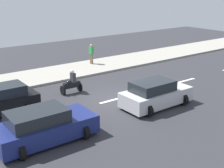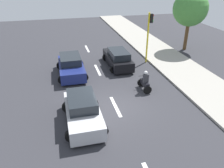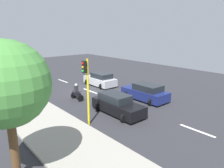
{
  "view_description": "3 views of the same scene",
  "coord_description": "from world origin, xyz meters",
  "px_view_note": "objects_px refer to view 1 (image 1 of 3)",
  "views": [
    {
      "loc": [
        -13.65,
        10.47,
        6.54
      ],
      "look_at": [
        -1.02,
        1.08,
        1.43
      ],
      "focal_mm": 49.07,
      "sensor_mm": 36.0,
      "label": 1
    },
    {
      "loc": [
        -3.16,
        -11.59,
        7.71
      ],
      "look_at": [
        0.16,
        1.56,
        0.81
      ],
      "focal_mm": 36.04,
      "sensor_mm": 36.0,
      "label": 2
    },
    {
      "loc": [
        12.33,
        18.09,
        6.3
      ],
      "look_at": [
        -0.75,
        2.68,
        1.16
      ],
      "focal_mm": 34.52,
      "sensor_mm": 36.0,
      "label": 3
    }
  ],
  "objects_px": {
    "car_silver": "(155,94)",
    "motorcycle": "(72,83)",
    "car_dark_blue": "(44,126)",
    "pedestrian_near_signal": "(91,53)"
  },
  "relations": [
    {
      "from": "car_silver",
      "to": "motorcycle",
      "type": "relative_size",
      "value": 2.7
    },
    {
      "from": "car_silver",
      "to": "motorcycle",
      "type": "height_order",
      "value": "motorcycle"
    },
    {
      "from": "car_dark_blue",
      "to": "pedestrian_near_signal",
      "type": "xyz_separation_m",
      "value": [
        9.94,
        -8.9,
        0.35
      ]
    },
    {
      "from": "car_dark_blue",
      "to": "motorcycle",
      "type": "bearing_deg",
      "value": -40.3
    },
    {
      "from": "motorcycle",
      "to": "pedestrian_near_signal",
      "type": "relative_size",
      "value": 0.91
    },
    {
      "from": "car_silver",
      "to": "motorcycle",
      "type": "distance_m",
      "value": 5.45
    },
    {
      "from": "motorcycle",
      "to": "pedestrian_near_signal",
      "type": "distance_m",
      "value": 7.06
    },
    {
      "from": "motorcycle",
      "to": "car_silver",
      "type": "bearing_deg",
      "value": -150.53
    },
    {
      "from": "car_dark_blue",
      "to": "pedestrian_near_signal",
      "type": "relative_size",
      "value": 2.6
    },
    {
      "from": "motorcycle",
      "to": "car_dark_blue",
      "type": "bearing_deg",
      "value": 139.7
    }
  ]
}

